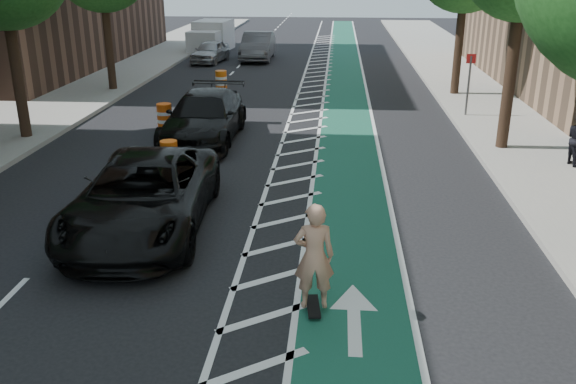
# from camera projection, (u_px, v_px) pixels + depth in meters

# --- Properties ---
(ground) EXTENTS (120.00, 120.00, 0.00)m
(ground) POSITION_uv_depth(u_px,v_px,m) (211.00, 244.00, 13.06)
(ground) COLOR black
(ground) RESTS_ON ground
(bike_lane) EXTENTS (2.00, 90.00, 0.01)m
(bike_lane) POSITION_uv_depth(u_px,v_px,m) (347.00, 129.00, 22.17)
(bike_lane) COLOR #175138
(bike_lane) RESTS_ON ground
(buffer_strip) EXTENTS (1.40, 90.00, 0.01)m
(buffer_strip) POSITION_uv_depth(u_px,v_px,m) (306.00, 128.00, 22.28)
(buffer_strip) COLOR silver
(buffer_strip) RESTS_ON ground
(sidewalk_right) EXTENTS (5.00, 90.00, 0.15)m
(sidewalk_right) POSITION_uv_depth(u_px,v_px,m) (530.00, 131.00, 21.65)
(sidewalk_right) COLOR gray
(sidewalk_right) RESTS_ON ground
(sidewalk_left) EXTENTS (5.00, 90.00, 0.15)m
(sidewalk_left) POSITION_uv_depth(u_px,v_px,m) (16.00, 120.00, 23.09)
(sidewalk_left) COLOR gray
(sidewalk_left) RESTS_ON ground
(curb_right) EXTENTS (0.12, 90.00, 0.16)m
(curb_right) POSITION_uv_depth(u_px,v_px,m) (460.00, 129.00, 21.83)
(curb_right) COLOR gray
(curb_right) RESTS_ON ground
(curb_left) EXTENTS (0.12, 90.00, 0.16)m
(curb_left) POSITION_uv_depth(u_px,v_px,m) (79.00, 122.00, 22.90)
(curb_left) COLOR gray
(curb_left) RESTS_ON ground
(sign_post) EXTENTS (0.35, 0.08, 2.47)m
(sign_post) POSITION_uv_depth(u_px,v_px,m) (469.00, 84.00, 23.21)
(sign_post) COLOR #4C4C4C
(sign_post) RESTS_ON ground
(skateboard) EXTENTS (0.30, 0.78, 0.10)m
(skateboard) POSITION_uv_depth(u_px,v_px,m) (313.00, 306.00, 10.52)
(skateboard) COLOR black
(skateboard) RESTS_ON ground
(skateboarder) EXTENTS (0.74, 0.53, 1.89)m
(skateboarder) POSITION_uv_depth(u_px,v_px,m) (314.00, 256.00, 10.18)
(skateboarder) COLOR tan
(skateboarder) RESTS_ON skateboard
(suv_near) EXTENTS (3.06, 6.07, 1.65)m
(suv_near) POSITION_uv_depth(u_px,v_px,m) (144.00, 195.00, 13.51)
(suv_near) COLOR black
(suv_near) RESTS_ON ground
(suv_far) EXTENTS (2.30, 5.59, 1.62)m
(suv_far) POSITION_uv_depth(u_px,v_px,m) (204.00, 117.00, 20.44)
(suv_far) COLOR black
(suv_far) RESTS_ON ground
(car_silver) EXTENTS (2.06, 4.06, 1.33)m
(car_silver) POSITION_uv_depth(u_px,v_px,m) (210.00, 51.00, 36.98)
(car_silver) COLOR #A7A8AC
(car_silver) RESTS_ON ground
(car_grey) EXTENTS (1.82, 5.10, 1.67)m
(car_grey) POSITION_uv_depth(u_px,v_px,m) (258.00, 46.00, 38.02)
(car_grey) COLOR #535257
(car_grey) RESTS_ON ground
(box_truck) EXTENTS (2.52, 4.96, 2.00)m
(box_truck) POSITION_uv_depth(u_px,v_px,m) (211.00, 37.00, 41.84)
(box_truck) COLOR silver
(box_truck) RESTS_ON ground
(barrel_a) EXTENTS (0.63, 0.63, 0.86)m
(barrel_a) POSITION_uv_depth(u_px,v_px,m) (169.00, 156.00, 17.68)
(barrel_a) COLOR #EF5D0C
(barrel_a) RESTS_ON ground
(barrel_b) EXTENTS (0.68, 0.68, 0.93)m
(barrel_b) POSITION_uv_depth(u_px,v_px,m) (165.00, 117.00, 22.05)
(barrel_b) COLOR #DA4D0B
(barrel_b) RESTS_ON ground
(barrel_c) EXTENTS (0.68, 0.68, 0.93)m
(barrel_c) POSITION_uv_depth(u_px,v_px,m) (221.00, 81.00, 28.87)
(barrel_c) COLOR #DB5E0B
(barrel_c) RESTS_ON ground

